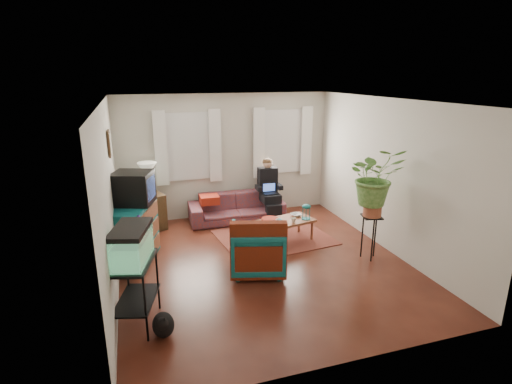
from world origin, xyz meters
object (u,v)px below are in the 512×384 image
object	(u,v)px
dresser	(134,234)
plant_stand	(370,237)
sofa	(236,203)
coffee_table	(286,230)
side_table	(151,212)
armchair	(258,246)
aquarium_stand	(136,293)

from	to	relation	value
dresser	plant_stand	world-z (taller)	dresser
sofa	coffee_table	world-z (taller)	sofa
side_table	plant_stand	xyz separation A→B (m)	(3.39, -2.46, 0.02)
plant_stand	side_table	bearing A→B (deg)	144.06
dresser	armchair	world-z (taller)	dresser
dresser	plant_stand	size ratio (longest dim) A/B	1.43
sofa	side_table	distance (m)	1.74
side_table	armchair	world-z (taller)	armchair
sofa	dresser	world-z (taller)	dresser
sofa	plant_stand	distance (m)	2.92
dresser	armchair	xyz separation A→B (m)	(1.82, -0.94, -0.07)
side_table	armchair	distance (m)	2.76
sofa	side_table	bearing A→B (deg)	-179.66
sofa	plant_stand	world-z (taller)	sofa
coffee_table	armchair	bearing A→B (deg)	-143.49
sofa	coffee_table	bearing A→B (deg)	-63.61
side_table	plant_stand	size ratio (longest dim) A/B	0.95
plant_stand	aquarium_stand	bearing A→B (deg)	-168.68
sofa	aquarium_stand	distance (m)	3.79
side_table	dresser	world-z (taller)	dresser
dresser	side_table	bearing A→B (deg)	95.25
sofa	side_table	world-z (taller)	sofa
dresser	aquarium_stand	size ratio (longest dim) A/B	1.27
side_table	aquarium_stand	size ratio (longest dim) A/B	0.84
dresser	armchair	distance (m)	2.05
sofa	dresser	xyz separation A→B (m)	(-2.08, -1.34, 0.10)
side_table	armchair	xyz separation A→B (m)	(1.48, -2.33, 0.06)
side_table	coffee_table	size ratio (longest dim) A/B	0.72
dresser	plant_stand	xyz separation A→B (m)	(3.73, -1.07, -0.11)
sofa	aquarium_stand	world-z (taller)	aquarium_stand
aquarium_stand	armchair	xyz separation A→B (m)	(1.83, 0.88, -0.01)
dresser	armchair	size ratio (longest dim) A/B	1.30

